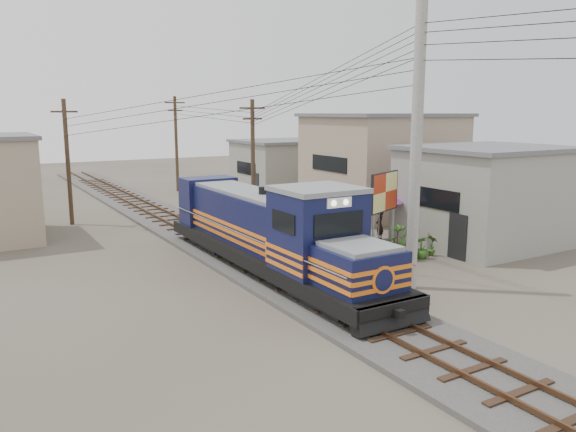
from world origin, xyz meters
TOP-DOWN VIEW (x-y plane):
  - ground at (0.00, 0.00)m, footprint 120.00×120.00m
  - ballast at (0.00, 10.00)m, footprint 3.60×70.00m
  - track at (0.00, 10.00)m, footprint 1.15×70.00m
  - locomotive at (0.00, 3.74)m, footprint 2.73×14.84m
  - utility_pole_main at (3.50, -0.50)m, footprint 0.40×0.40m
  - wooden_pole_mid at (4.50, 14.00)m, footprint 1.60×0.24m
  - wooden_pole_far at (4.80, 28.00)m, footprint 1.60×0.24m
  - wooden_pole_left at (-5.00, 18.00)m, footprint 1.60×0.24m
  - power_lines at (-0.14, 8.49)m, footprint 9.65×19.00m
  - shophouse_front at (11.50, 3.00)m, footprint 7.35×6.30m
  - shophouse_mid at (12.50, 12.00)m, footprint 8.40×7.35m
  - shophouse_back at (11.00, 22.00)m, footprint 6.30×6.30m
  - billboard at (5.73, 3.72)m, footprint 2.25×1.09m
  - market_umbrella at (7.18, 5.77)m, footprint 3.00×3.00m
  - vendor at (7.53, 6.14)m, footprint 0.65×0.58m
  - plant_nursery at (5.89, 3.24)m, footprint 3.21×3.02m

SIDE VIEW (x-z plane):
  - ground at x=0.00m, z-range 0.00..0.00m
  - ballast at x=0.00m, z-range 0.00..0.16m
  - track at x=0.00m, z-range 0.20..0.32m
  - plant_nursery at x=5.89m, z-range -0.06..1.05m
  - vendor at x=7.53m, z-range 0.00..1.49m
  - locomotive at x=0.00m, z-range -0.21..3.47m
  - shophouse_back at x=11.00m, z-range 0.01..4.21m
  - market_umbrella at x=7.18m, z-range 0.99..3.58m
  - shophouse_front at x=11.50m, z-range 0.01..4.71m
  - billboard at x=5.73m, z-range 0.89..4.61m
  - shophouse_mid at x=12.50m, z-range 0.01..6.21m
  - wooden_pole_mid at x=4.50m, z-range 0.18..7.18m
  - wooden_pole_left at x=-5.00m, z-range 0.18..7.18m
  - wooden_pole_far at x=4.80m, z-range 0.18..7.68m
  - utility_pole_main at x=3.50m, z-range 0.00..10.00m
  - power_lines at x=-0.14m, z-range 5.91..9.21m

